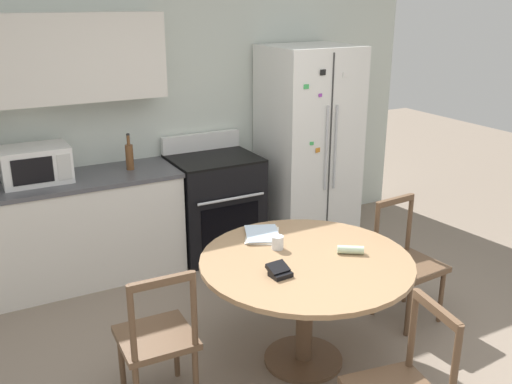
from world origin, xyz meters
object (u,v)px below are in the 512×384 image
Objects in this scene: microwave at (36,164)px; candle_glass at (278,243)px; oven_range at (215,204)px; refrigerator at (308,144)px; wallet at (279,271)px; counter_bottle at (129,156)px; dining_chair_right at (407,264)px; dining_chair_left at (157,339)px.

microwave is 2.11m from candle_glass.
oven_range is at bearing 79.66° from candle_glass.
refrigerator is 13.82× the size of wallet.
oven_range is 7.98× the size of wallet.
oven_range is 3.48× the size of counter_bottle.
microwave is 5.85× the size of candle_glass.
candle_glass is (-0.30, -1.65, 0.32)m from oven_range.
counter_bottle is 2.42m from dining_chair_right.
refrigerator is at bearing -3.19° from counter_bottle.
counter_bottle reaches higher than dining_chair_left.
oven_range is at bearing 76.28° from wallet.
dining_chair_left is at bearing -80.45° from microwave.
refrigerator reaches higher than wallet.
oven_range is 2.17m from dining_chair_left.
oven_range is at bearing -3.55° from counter_bottle.
dining_chair_right is 1.11m from candle_glass.
dining_chair_right is at bearing -66.90° from oven_range.
candle_glass is (0.46, -1.70, -0.23)m from counter_bottle.
candle_glass is 0.38m from wallet.
oven_range reaches higher than wallet.
candle_glass reaches higher than wallet.
oven_range is (-0.98, 0.05, -0.47)m from refrigerator.
microwave is at bearing 125.04° from candle_glass.
counter_bottle is 2.29× the size of wallet.
dining_chair_left is 0.97m from candle_glass.
refrigerator reaches higher than counter_bottle.
microwave is at bearing 177.34° from refrigerator.
wallet is (0.27, -2.03, -0.25)m from counter_bottle.
refrigerator reaches higher than candle_glass.
dining_chair_right is at bearing -38.88° from microwave.
refrigerator is at bearing 52.82° from wallet.
candle_glass is (1.20, -1.72, -0.26)m from microwave.
dining_chair_left reaches higher than candle_glass.
oven_range is 1.71m from candle_glass.
wallet is at bearing -11.54° from dining_chair_left.
counter_bottle is 3.51× the size of candle_glass.
counter_bottle is (-1.74, 0.10, 0.08)m from refrigerator.
refrigerator is 6.02× the size of counter_bottle.
wallet is (-1.23, -0.23, 0.34)m from dining_chair_right.
microwave reaches higher than dining_chair_left.
wallet is (-0.48, -1.98, 0.30)m from oven_range.
dining_chair_left is at bearing -123.30° from oven_range.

